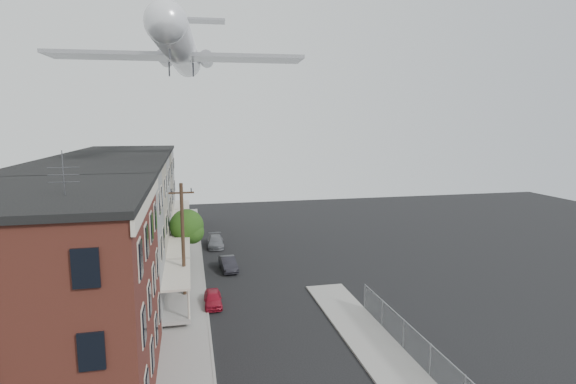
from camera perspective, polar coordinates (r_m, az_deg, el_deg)
The scene contains 17 objects.
sidewalk_left at distance 40.90m, azimuth -12.73°, elevation -10.30°, with size 3.00×62.00×0.12m, color gray.
sidewalk_right at distance 26.69m, azimuth 13.38°, elevation -21.10°, with size 3.00×26.00×0.12m, color gray.
curb_left at distance 40.90m, azimuth -10.67°, elevation -10.22°, with size 0.15×62.00×0.14m, color gray.
curb_right at distance 26.15m, azimuth 10.30°, elevation -21.65°, with size 0.15×26.00×0.14m, color gray.
corner_building at distance 24.20m, azimuth -29.16°, elevation -11.90°, with size 10.31×12.30×12.15m.
row_house_a at distance 32.99m, azimuth -24.42°, elevation -6.30°, with size 11.98×7.00×10.30m.
row_house_b at distance 39.68m, azimuth -22.37°, elevation -3.74°, with size 11.98×7.00×10.30m.
row_house_c at distance 46.46m, azimuth -20.92°, elevation -1.92°, with size 11.98×7.00×10.30m.
row_house_d at distance 53.30m, azimuth -19.85°, elevation -0.56°, with size 11.98×7.00×10.30m.
row_house_e at distance 60.17m, azimuth -19.02°, elevation 0.49°, with size 11.98×7.00×10.30m.
chainlink_fence at distance 26.11m, azimuth 17.61°, elevation -19.66°, with size 0.06×18.06×1.90m.
utility_pole at distance 33.82m, azimuth -13.19°, elevation -6.18°, with size 1.80×0.26×9.00m.
street_tree at distance 43.75m, azimuth -12.57°, elevation -4.43°, with size 3.22×3.20×5.20m.
car_near at distance 34.18m, azimuth -9.51°, elevation -13.21°, with size 1.27×3.16×1.08m, color #A31529.
car_mid at distance 41.65m, azimuth -7.60°, elevation -9.02°, with size 1.28×3.68×1.21m, color black.
car_far at distance 49.44m, azimuth -9.19°, elevation -6.21°, with size 1.68×4.13×1.20m, color slate.
airplane at distance 43.74m, azimuth -13.53°, elevation 17.22°, with size 21.75×24.83×7.18m.
Camera 1 is at (-4.98, -14.72, 13.22)m, focal length 28.00 mm.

